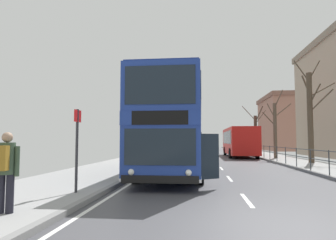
# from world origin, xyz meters

# --- Properties ---
(ground) EXTENTS (15.80, 140.00, 0.20)m
(ground) POSITION_xyz_m (-0.72, -0.00, 0.04)
(ground) COLOR #45454A
(double_decker_bus_main) EXTENTS (3.30, 10.91, 4.34)m
(double_decker_bus_main) POSITION_xyz_m (-2.51, 8.66, 2.27)
(double_decker_bus_main) COLOR navy
(double_decker_bus_main) RESTS_ON ground
(background_bus_far_lane) EXTENTS (2.75, 10.13, 2.94)m
(background_bus_far_lane) POSITION_xyz_m (2.83, 25.87, 1.62)
(background_bus_far_lane) COLOR red
(background_bus_far_lane) RESTS_ON ground
(pedestrian_railing_far_kerb) EXTENTS (0.05, 29.51, 1.10)m
(pedestrian_railing_far_kerb) POSITION_xyz_m (4.45, 13.73, 0.88)
(pedestrian_railing_far_kerb) COLOR #2D3338
(pedestrian_railing_far_kerb) RESTS_ON ground
(pedestrian_companion) EXTENTS (0.55, 0.56, 1.70)m
(pedestrian_companion) POSITION_xyz_m (-5.36, -0.13, 1.12)
(pedestrian_companion) COLOR black
(pedestrian_companion) RESTS_ON ground
(bus_stop_sign_near) EXTENTS (0.08, 0.44, 2.45)m
(bus_stop_sign_near) POSITION_xyz_m (-4.92, 2.51, 1.66)
(bus_stop_sign_near) COLOR #2D2D33
(bus_stop_sign_near) RESTS_ON ground
(bare_tree_far_00) EXTENTS (2.53, 2.35, 5.84)m
(bare_tree_far_00) POSITION_xyz_m (5.35, 21.13, 2.76)
(bare_tree_far_00) COLOR brown
(bare_tree_far_00) RESTS_ON ground
(bare_tree_far_01) EXTENTS (2.68, 2.04, 7.39)m
(bare_tree_far_01) POSITION_xyz_m (6.44, 15.74, 3.51)
(bare_tree_far_01) COLOR #4C3D2D
(bare_tree_far_01) RESTS_ON ground
(bare_tree_far_02) EXTENTS (2.70, 1.82, 5.74)m
(bare_tree_far_02) POSITION_xyz_m (5.46, 30.87, 2.60)
(bare_tree_far_02) COLOR #423328
(bare_tree_far_02) RESTS_ON ground
(background_building_02) EXTENTS (10.50, 13.01, 9.43)m
(background_building_02) POSITION_xyz_m (15.24, 47.95, 4.74)
(background_building_02) COLOR #936656
(background_building_02) RESTS_ON ground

